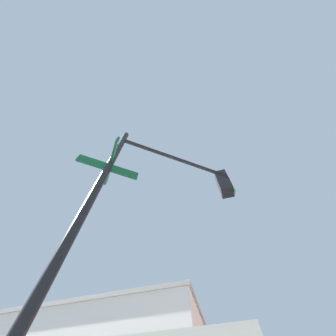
{
  "coord_description": "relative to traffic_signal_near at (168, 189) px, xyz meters",
  "views": [
    {
      "loc": [
        -5.4,
        -7.97,
        1.37
      ],
      "look_at": [
        -5.8,
        -6.52,
        4.03
      ],
      "focal_mm": 20.78,
      "sensor_mm": 36.0,
      "label": 1
    }
  ],
  "objects": [
    {
      "name": "traffic_signal_near",
      "position": [
        0.0,
        0.0,
        0.0
      ],
      "size": [
        2.78,
        2.15,
        6.18
      ],
      "color": "black",
      "rests_on": "ground_plane"
    }
  ]
}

